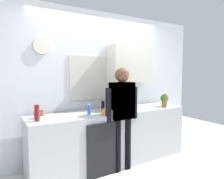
# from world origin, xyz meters

# --- Properties ---
(ground_plane) EXTENTS (8.00, 8.00, 0.00)m
(ground_plane) POSITION_xyz_m (0.00, 0.00, 0.00)
(ground_plane) COLOR silver
(kitchen_counter) EXTENTS (2.71, 0.64, 0.89)m
(kitchen_counter) POSITION_xyz_m (0.00, 0.30, 0.44)
(kitchen_counter) COLOR #B2B7BC
(kitchen_counter) RESTS_ON ground_plane
(dishwasher_panel) EXTENTS (0.56, 0.02, 0.80)m
(dishwasher_panel) POSITION_xyz_m (-0.32, -0.03, 0.40)
(dishwasher_panel) COLOR black
(dishwasher_panel) RESTS_ON ground_plane
(back_wall_assembly) EXTENTS (4.31, 0.42, 2.60)m
(back_wall_assembly) POSITION_xyz_m (0.07, 0.70, 1.36)
(back_wall_assembly) COLOR silver
(back_wall_assembly) RESTS_ON ground_plane
(coffee_maker) EXTENTS (0.20, 0.20, 0.33)m
(coffee_maker) POSITION_xyz_m (0.03, 0.33, 1.03)
(coffee_maker) COLOR black
(coffee_maker) RESTS_ON kitchen_counter
(bottle_olive_oil) EXTENTS (0.06, 0.06, 0.25)m
(bottle_olive_oil) POSITION_xyz_m (0.99, 0.08, 1.01)
(bottle_olive_oil) COLOR olive
(bottle_olive_oil) RESTS_ON kitchen_counter
(bottle_dark_sauce) EXTENTS (0.06, 0.06, 0.18)m
(bottle_dark_sauce) POSITION_xyz_m (-0.16, 0.33, 0.98)
(bottle_dark_sauce) COLOR black
(bottle_dark_sauce) RESTS_ON kitchen_counter
(bottle_red_vinegar) EXTENTS (0.06, 0.06, 0.22)m
(bottle_red_vinegar) POSITION_xyz_m (-1.21, 0.21, 1.00)
(bottle_red_vinegar) COLOR maroon
(bottle_red_vinegar) RESTS_ON kitchen_counter
(cup_yellow_cup) EXTENTS (0.07, 0.07, 0.08)m
(cup_yellow_cup) POSITION_xyz_m (0.27, 0.42, 0.93)
(cup_yellow_cup) COLOR yellow
(cup_yellow_cup) RESTS_ON kitchen_counter
(cup_terracotta_mug) EXTENTS (0.08, 0.08, 0.09)m
(cup_terracotta_mug) POSITION_xyz_m (-1.07, 0.54, 0.93)
(cup_terracotta_mug) COLOR #B26647
(cup_terracotta_mug) RESTS_ON kitchen_counter
(cup_blue_mug) EXTENTS (0.08, 0.08, 0.10)m
(cup_blue_mug) POSITION_xyz_m (-1.18, 0.37, 0.94)
(cup_blue_mug) COLOR #3351B2
(cup_blue_mug) RESTS_ON kitchen_counter
(mixing_bowl) EXTENTS (0.22, 0.22, 0.08)m
(mixing_bowl) POSITION_xyz_m (-0.19, 0.08, 0.93)
(mixing_bowl) COLOR orange
(mixing_bowl) RESTS_ON kitchen_counter
(potted_plant) EXTENTS (0.15, 0.15, 0.23)m
(potted_plant) POSITION_xyz_m (1.10, 0.20, 1.02)
(potted_plant) COLOR #9E5638
(potted_plant) RESTS_ON kitchen_counter
(dish_soap) EXTENTS (0.06, 0.06, 0.18)m
(dish_soap) POSITION_xyz_m (-0.44, 0.25, 0.96)
(dish_soap) COLOR blue
(dish_soap) RESTS_ON kitchen_counter
(storage_canister) EXTENTS (0.14, 0.14, 0.17)m
(storage_canister) POSITION_xyz_m (0.49, 0.34, 0.97)
(storage_canister) COLOR silver
(storage_canister) RESTS_ON kitchen_counter
(person_at_sink) EXTENTS (0.57, 0.22, 1.60)m
(person_at_sink) POSITION_xyz_m (0.00, 0.00, 0.95)
(person_at_sink) COLOR black
(person_at_sink) RESTS_ON ground_plane
(person_guest) EXTENTS (0.57, 0.22, 1.60)m
(person_guest) POSITION_xyz_m (0.00, 0.00, 0.95)
(person_guest) COLOR black
(person_guest) RESTS_ON ground_plane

